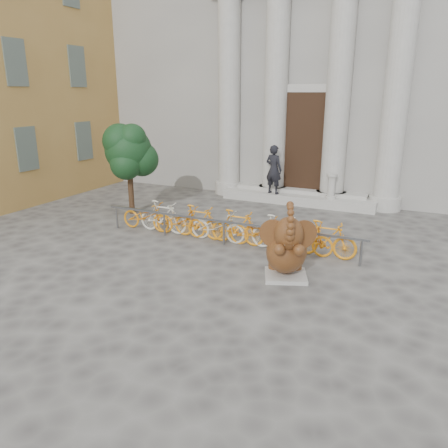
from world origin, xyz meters
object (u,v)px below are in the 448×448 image
at_px(bike_rack, 227,226).
at_px(tree, 129,152).
at_px(elephant_statue, 287,250).
at_px(pedestrian, 274,170).

height_order(bike_rack, tree, tree).
distance_m(elephant_statue, tree, 7.60).
bearing_deg(elephant_statue, pedestrian, 90.64).
distance_m(elephant_statue, pedestrian, 7.43).
relative_size(elephant_statue, pedestrian, 1.02).
bearing_deg(tree, pedestrian, 42.79).
distance_m(bike_rack, tree, 4.93).
bearing_deg(elephant_statue, bike_rack, 122.27).
distance_m(bike_rack, pedestrian, 5.21).
xyz_separation_m(bike_rack, pedestrian, (-0.37, 5.13, 0.81)).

